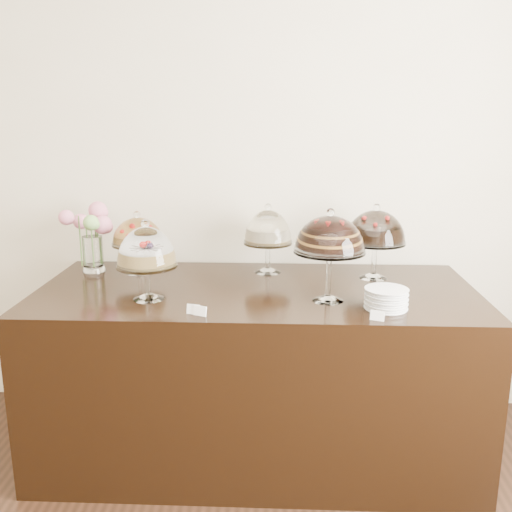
{
  "coord_description": "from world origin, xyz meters",
  "views": [
    {
      "loc": [
        0.47,
        -0.3,
        1.75
      ],
      "look_at": [
        0.35,
        2.4,
        1.08
      ],
      "focal_mm": 40.0,
      "sensor_mm": 36.0,
      "label": 1
    }
  ],
  "objects_px": {
    "cake_stand_choco_layer": "(330,237)",
    "display_counter": "(256,370)",
    "cake_stand_cheesecake": "(268,230)",
    "flower_vase": "(92,232)",
    "cake_stand_sugar_sponge": "(146,251)",
    "plate_stack": "(386,299)",
    "cake_stand_fruit_tart": "(138,234)",
    "cake_stand_dark_choco": "(376,230)"
  },
  "relations": [
    {
      "from": "cake_stand_dark_choco",
      "to": "flower_vase",
      "type": "relative_size",
      "value": 1.06
    },
    {
      "from": "flower_vase",
      "to": "plate_stack",
      "type": "height_order",
      "value": "flower_vase"
    },
    {
      "from": "cake_stand_cheesecake",
      "to": "cake_stand_dark_choco",
      "type": "distance_m",
      "value": 0.58
    },
    {
      "from": "cake_stand_cheesecake",
      "to": "cake_stand_fruit_tart",
      "type": "bearing_deg",
      "value": -176.66
    },
    {
      "from": "display_counter",
      "to": "plate_stack",
      "type": "height_order",
      "value": "plate_stack"
    },
    {
      "from": "cake_stand_sugar_sponge",
      "to": "plate_stack",
      "type": "xyz_separation_m",
      "value": [
        1.1,
        -0.09,
        -0.19
      ]
    },
    {
      "from": "cake_stand_choco_layer",
      "to": "flower_vase",
      "type": "bearing_deg",
      "value": 159.84
    },
    {
      "from": "display_counter",
      "to": "cake_stand_choco_layer",
      "type": "xyz_separation_m",
      "value": [
        0.34,
        -0.18,
        0.76
      ]
    },
    {
      "from": "cake_stand_cheesecake",
      "to": "flower_vase",
      "type": "xyz_separation_m",
      "value": [
        -0.97,
        -0.02,
        -0.02
      ]
    },
    {
      "from": "display_counter",
      "to": "cake_stand_choco_layer",
      "type": "bearing_deg",
      "value": -27.6
    },
    {
      "from": "display_counter",
      "to": "flower_vase",
      "type": "distance_m",
      "value": 1.18
    },
    {
      "from": "cake_stand_fruit_tart",
      "to": "cake_stand_choco_layer",
      "type": "bearing_deg",
      "value": -23.75
    },
    {
      "from": "cake_stand_sugar_sponge",
      "to": "cake_stand_fruit_tart",
      "type": "bearing_deg",
      "value": 108.88
    },
    {
      "from": "flower_vase",
      "to": "cake_stand_fruit_tart",
      "type": "bearing_deg",
      "value": -4.82
    },
    {
      "from": "cake_stand_choco_layer",
      "to": "cake_stand_dark_choco",
      "type": "relative_size",
      "value": 1.1
    },
    {
      "from": "display_counter",
      "to": "cake_stand_fruit_tart",
      "type": "bearing_deg",
      "value": 158.35
    },
    {
      "from": "cake_stand_cheesecake",
      "to": "flower_vase",
      "type": "distance_m",
      "value": 0.97
    },
    {
      "from": "display_counter",
      "to": "cake_stand_sugar_sponge",
      "type": "height_order",
      "value": "cake_stand_sugar_sponge"
    },
    {
      "from": "cake_stand_sugar_sponge",
      "to": "flower_vase",
      "type": "relative_size",
      "value": 1.01
    },
    {
      "from": "cake_stand_sugar_sponge",
      "to": "cake_stand_choco_layer",
      "type": "xyz_separation_m",
      "value": [
        0.85,
        0.01,
        0.07
      ]
    },
    {
      "from": "flower_vase",
      "to": "plate_stack",
      "type": "xyz_separation_m",
      "value": [
        1.52,
        -0.57,
        -0.17
      ]
    },
    {
      "from": "cake_stand_sugar_sponge",
      "to": "cake_stand_cheesecake",
      "type": "xyz_separation_m",
      "value": [
        0.55,
        0.5,
        0.0
      ]
    },
    {
      "from": "cake_stand_sugar_sponge",
      "to": "plate_stack",
      "type": "bearing_deg",
      "value": -4.9
    },
    {
      "from": "cake_stand_dark_choco",
      "to": "cake_stand_fruit_tart",
      "type": "height_order",
      "value": "cake_stand_dark_choco"
    },
    {
      "from": "cake_stand_choco_layer",
      "to": "cake_stand_fruit_tart",
      "type": "distance_m",
      "value": 1.1
    },
    {
      "from": "cake_stand_fruit_tart",
      "to": "display_counter",
      "type": "bearing_deg",
      "value": -21.65
    },
    {
      "from": "cake_stand_cheesecake",
      "to": "flower_vase",
      "type": "relative_size",
      "value": 1.01
    },
    {
      "from": "cake_stand_sugar_sponge",
      "to": "cake_stand_choco_layer",
      "type": "relative_size",
      "value": 0.87
    },
    {
      "from": "cake_stand_dark_choco",
      "to": "flower_vase",
      "type": "xyz_separation_m",
      "value": [
        -1.54,
        0.07,
        -0.04
      ]
    },
    {
      "from": "display_counter",
      "to": "cake_stand_cheesecake",
      "type": "xyz_separation_m",
      "value": [
        0.05,
        0.3,
        0.69
      ]
    },
    {
      "from": "plate_stack",
      "to": "cake_stand_cheesecake",
      "type": "bearing_deg",
      "value": 132.72
    },
    {
      "from": "cake_stand_sugar_sponge",
      "to": "cake_stand_fruit_tart",
      "type": "distance_m",
      "value": 0.48
    },
    {
      "from": "cake_stand_choco_layer",
      "to": "cake_stand_cheesecake",
      "type": "height_order",
      "value": "cake_stand_choco_layer"
    },
    {
      "from": "cake_stand_choco_layer",
      "to": "cake_stand_dark_choco",
      "type": "xyz_separation_m",
      "value": [
        0.27,
        0.39,
        -0.04
      ]
    },
    {
      "from": "cake_stand_choco_layer",
      "to": "cake_stand_cheesecake",
      "type": "relative_size",
      "value": 1.14
    },
    {
      "from": "cake_stand_choco_layer",
      "to": "cake_stand_dark_choco",
      "type": "bearing_deg",
      "value": 55.26
    },
    {
      "from": "cake_stand_sugar_sponge",
      "to": "cake_stand_choco_layer",
      "type": "distance_m",
      "value": 0.85
    },
    {
      "from": "display_counter",
      "to": "cake_stand_fruit_tart",
      "type": "height_order",
      "value": "cake_stand_fruit_tart"
    },
    {
      "from": "cake_stand_fruit_tart",
      "to": "flower_vase",
      "type": "relative_size",
      "value": 0.91
    },
    {
      "from": "cake_stand_choco_layer",
      "to": "display_counter",
      "type": "bearing_deg",
      "value": 152.4
    },
    {
      "from": "cake_stand_dark_choco",
      "to": "cake_stand_fruit_tart",
      "type": "xyz_separation_m",
      "value": [
        -1.28,
        0.05,
        -0.05
      ]
    },
    {
      "from": "cake_stand_fruit_tart",
      "to": "plate_stack",
      "type": "relative_size",
      "value": 1.82
    }
  ]
}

